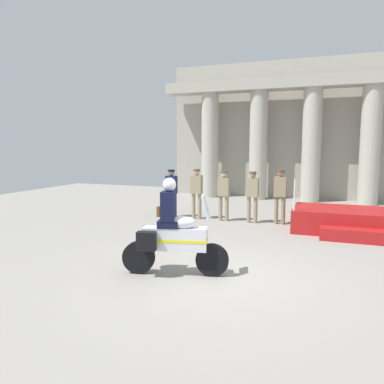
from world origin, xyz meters
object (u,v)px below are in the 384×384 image
Objects in this scene: officer_in_row_2 at (224,192)px; officer_in_row_3 at (252,193)px; motorcycle_with_rider at (171,235)px; briefcase_on_ground at (160,211)px; officer_in_row_4 at (280,192)px; officer_in_row_0 at (171,189)px; officer_in_row_1 at (197,190)px; reviewing_stand at (358,222)px.

officer_in_row_3 is at bearing -177.71° from officer_in_row_2.
motorcycle_with_rider is at bearing 87.66° from officer_in_row_3.
officer_in_row_3 is 4.66× the size of briefcase_on_ground.
officer_in_row_4 is 4.85× the size of briefcase_on_ground.
officer_in_row_1 is (0.93, 0.03, 0.03)m from officer_in_row_0.
officer_in_row_1 reaches higher than officer_in_row_3.
motorcycle_with_rider is 5.71× the size of briefcase_on_ground.
officer_in_row_4 reaches higher than reviewing_stand.
officer_in_row_0 reaches higher than reviewing_stand.
officer_in_row_4 reaches higher than officer_in_row_3.
officer_in_row_0 is 0.82× the size of motorcycle_with_rider.
briefcase_on_ground is (-0.46, -0.01, -0.81)m from officer_in_row_0.
officer_in_row_1 is 0.98× the size of officer_in_row_4.
officer_in_row_4 is 5.74m from motorcycle_with_rider.
briefcase_on_ground is at bearing 103.85° from motorcycle_with_rider.
motorcycle_with_rider is 6.19m from briefcase_on_ground.
officer_in_row_0 is 0.98× the size of officer_in_row_1.
officer_in_row_3 is (-3.15, 0.35, 0.67)m from reviewing_stand.
officer_in_row_4 is at bearing 168.79° from reviewing_stand.
motorcycle_with_rider is (2.42, -5.45, -0.19)m from officer_in_row_0.
officer_in_row_4 is (-2.28, 0.45, 0.71)m from reviewing_stand.
officer_in_row_4 is at bearing 62.76° from motorcycle_with_rider.
officer_in_row_0 is 4.66× the size of briefcase_on_ground.
officer_in_row_4 is (1.83, 0.10, 0.05)m from officer_in_row_2.
motorcycle_with_rider reaches higher than officer_in_row_0.
reviewing_stand is 6.05m from officer_in_row_0.
officer_in_row_1 reaches higher than reviewing_stand.
motorcycle_with_rider reaches higher than briefcase_on_ground.
officer_in_row_3 is at bearing -177.15° from officer_in_row_0.
motorcycle_with_rider reaches higher than officer_in_row_2.
officer_in_row_3 reaches higher than reviewing_stand.
officer_in_row_0 is at bearing 1.35° from briefcase_on_ground.
reviewing_stand is at bearing 177.42° from officer_in_row_2.
motorcycle_with_rider reaches higher than officer_in_row_1.
officer_in_row_2 is at bearing -176.87° from officer_in_row_0.
reviewing_stand is 5.14m from officer_in_row_1.
reviewing_stand is 2.14× the size of officer_in_row_3.
officer_in_row_3 is 3.42m from briefcase_on_ground.
reviewing_stand is at bearing 171.04° from officer_in_row_4.
officer_in_row_2 reaches higher than reviewing_stand.
officer_in_row_3 is at bearing 0.70° from briefcase_on_ground.
briefcase_on_ground is at bearing 2.95° from officer_in_row_3.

